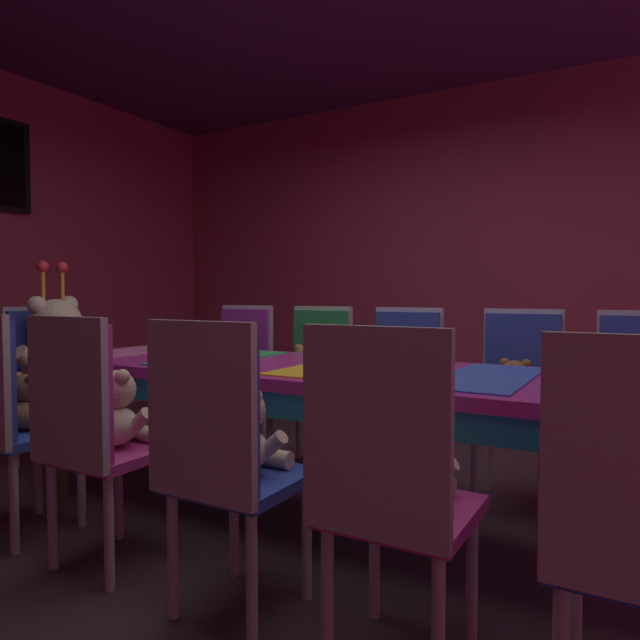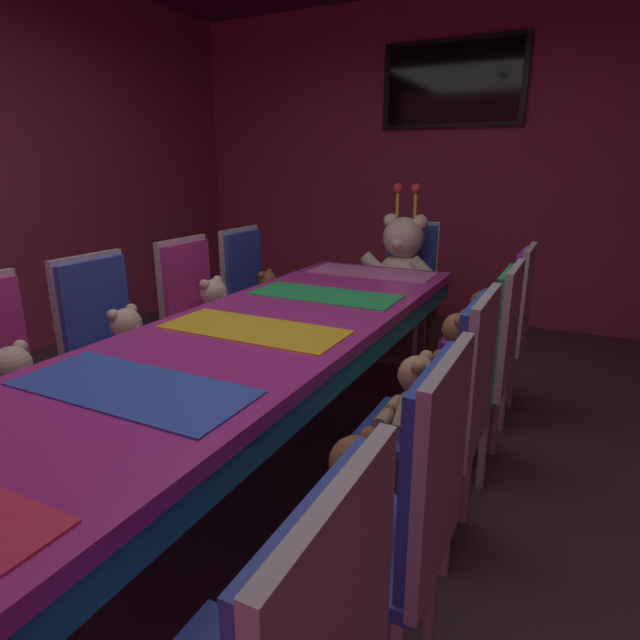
% 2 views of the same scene
% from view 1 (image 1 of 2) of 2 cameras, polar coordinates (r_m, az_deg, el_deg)
% --- Properties ---
extents(ground_plane, '(7.90, 7.90, 0.00)m').
position_cam_1_polar(ground_plane, '(2.75, 1.70, -20.17)').
color(ground_plane, '#3F2D38').
extents(wall_right, '(0.12, 6.40, 2.80)m').
position_cam_1_polar(wall_right, '(4.99, 16.00, 6.39)').
color(wall_right, '#99334C').
rests_on(wall_right, ground_plane).
extents(banquet_table, '(0.90, 3.11, 0.75)m').
position_cam_1_polar(banquet_table, '(2.57, 1.72, -6.53)').
color(banquet_table, '#B22D8C').
rests_on(banquet_table, ground_plane).
extents(chair_left_1, '(0.42, 0.41, 0.98)m').
position_cam_1_polar(chair_left_1, '(1.60, 6.58, -14.50)').
color(chair_left_1, '#CC338C').
rests_on(chair_left_1, ground_plane).
extents(teddy_left_1, '(0.24, 0.31, 0.29)m').
position_cam_1_polar(teddy_left_1, '(1.73, 8.51, -13.64)').
color(teddy_left_1, beige).
rests_on(teddy_left_1, chair_left_1).
extents(chair_left_2, '(0.42, 0.41, 0.98)m').
position_cam_1_polar(chair_left_2, '(1.88, -10.21, -11.89)').
color(chair_left_2, '#2D47B2').
rests_on(chair_left_2, ground_plane).
extents(teddy_left_2, '(0.24, 0.31, 0.30)m').
position_cam_1_polar(teddy_left_2, '(1.99, -7.48, -11.36)').
color(teddy_left_2, beige).
rests_on(teddy_left_2, chair_left_2).
extents(chair_left_3, '(0.42, 0.41, 0.98)m').
position_cam_1_polar(chair_left_3, '(2.35, -22.27, -9.12)').
color(chair_left_3, '#CC338C').
rests_on(chair_left_3, ground_plane).
extents(teddy_left_3, '(0.26, 0.33, 0.31)m').
position_cam_1_polar(teddy_left_3, '(2.44, -19.54, -8.72)').
color(teddy_left_3, beige).
rests_on(teddy_left_3, chair_left_3).
extents(teddy_left_4, '(0.21, 0.27, 0.26)m').
position_cam_1_polar(teddy_left_4, '(2.89, -27.00, -7.55)').
color(teddy_left_4, brown).
rests_on(teddy_left_4, chair_left_4).
extents(chair_right_1, '(0.42, 0.41, 0.98)m').
position_cam_1_polar(chair_right_1, '(3.18, 19.26, -5.99)').
color(chair_right_1, '#2D47B2').
rests_on(chair_right_1, ground_plane).
extents(teddy_right_1, '(0.23, 0.30, 0.28)m').
position_cam_1_polar(teddy_right_1, '(3.05, 18.75, -6.70)').
color(teddy_right_1, brown).
rests_on(teddy_right_1, chair_right_1).
extents(chair_right_2, '(0.42, 0.41, 0.98)m').
position_cam_1_polar(chair_right_2, '(3.33, 8.33, -5.49)').
color(chair_right_2, '#2D47B2').
rests_on(chair_right_2, ground_plane).
extents(teddy_right_2, '(0.23, 0.30, 0.28)m').
position_cam_1_polar(teddy_right_2, '(3.20, 7.39, -6.11)').
color(teddy_right_2, tan).
rests_on(teddy_right_2, chair_right_2).
extents(chair_right_3, '(0.42, 0.41, 0.98)m').
position_cam_1_polar(chair_right_3, '(3.60, -0.33, -4.85)').
color(chair_right_3, '#268C4C').
rests_on(chair_right_3, ground_plane).
extents(teddy_right_3, '(0.24, 0.32, 0.30)m').
position_cam_1_polar(teddy_right_3, '(3.47, -1.53, -5.29)').
color(teddy_right_3, olive).
rests_on(teddy_right_3, chair_right_3).
extents(chair_right_4, '(0.42, 0.41, 0.98)m').
position_cam_1_polar(chair_right_4, '(3.93, -7.90, -4.24)').
color(chair_right_4, purple).
rests_on(chair_right_4, ground_plane).
extents(teddy_right_4, '(0.23, 0.29, 0.28)m').
position_cam_1_polar(teddy_right_4, '(3.82, -9.22, -4.75)').
color(teddy_right_4, brown).
rests_on(teddy_right_4, chair_right_4).
extents(throne_chair, '(0.41, 0.42, 0.98)m').
position_cam_1_polar(throne_chair, '(4.01, -25.92, -4.35)').
color(throne_chair, '#2D47B2').
rests_on(throne_chair, ground_plane).
extents(king_teddy_bear, '(0.63, 0.49, 0.81)m').
position_cam_1_polar(king_teddy_bear, '(3.86, -24.58, -2.80)').
color(king_teddy_bear, beige).
rests_on(king_teddy_bear, throne_chair).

